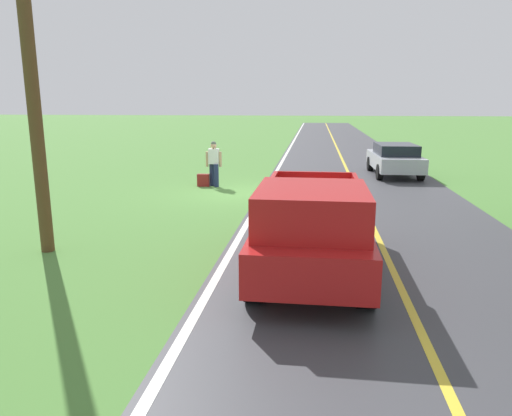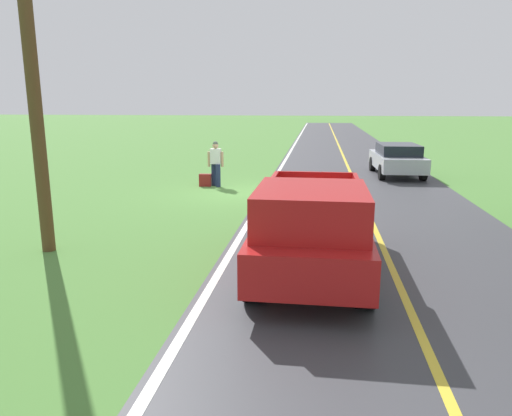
{
  "view_description": "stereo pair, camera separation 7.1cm",
  "coord_description": "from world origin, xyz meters",
  "px_view_note": "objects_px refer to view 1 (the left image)",
  "views": [
    {
      "loc": [
        -2.68,
        16.81,
        3.22
      ],
      "look_at": [
        -1.56,
        7.73,
        1.18
      ],
      "focal_mm": 33.51,
      "sensor_mm": 36.0,
      "label": 1
    },
    {
      "loc": [
        -2.75,
        16.8,
        3.22
      ],
      "look_at": [
        -1.56,
        7.73,
        1.18
      ],
      "focal_mm": 33.51,
      "sensor_mm": 36.0,
      "label": 2
    }
  ],
  "objects_px": {
    "pickup_truck_passing": "(312,225)",
    "utility_pole_roadside": "(30,68)",
    "sedan_near_oncoming": "(395,158)",
    "suitcase_carried": "(203,180)",
    "hitchhiker_walking": "(214,161)"
  },
  "relations": [
    {
      "from": "pickup_truck_passing",
      "to": "utility_pole_roadside",
      "type": "distance_m",
      "value": 6.52
    },
    {
      "from": "sedan_near_oncoming",
      "to": "suitcase_carried",
      "type": "bearing_deg",
      "value": 26.16
    },
    {
      "from": "suitcase_carried",
      "to": "utility_pole_roadside",
      "type": "distance_m",
      "value": 9.38
    },
    {
      "from": "hitchhiker_walking",
      "to": "utility_pole_roadside",
      "type": "bearing_deg",
      "value": 77.31
    },
    {
      "from": "suitcase_carried",
      "to": "utility_pole_roadside",
      "type": "relative_size",
      "value": 0.06
    },
    {
      "from": "hitchhiker_walking",
      "to": "suitcase_carried",
      "type": "relative_size",
      "value": 3.63
    },
    {
      "from": "sedan_near_oncoming",
      "to": "pickup_truck_passing",
      "type": "bearing_deg",
      "value": 74.76
    },
    {
      "from": "pickup_truck_passing",
      "to": "utility_pole_roadside",
      "type": "bearing_deg",
      "value": -7.09
    },
    {
      "from": "pickup_truck_passing",
      "to": "suitcase_carried",
      "type": "bearing_deg",
      "value": -65.22
    },
    {
      "from": "suitcase_carried",
      "to": "pickup_truck_passing",
      "type": "distance_m",
      "value": 10.19
    },
    {
      "from": "utility_pole_roadside",
      "to": "hitchhiker_walking",
      "type": "bearing_deg",
      "value": -102.69
    },
    {
      "from": "pickup_truck_passing",
      "to": "sedan_near_oncoming",
      "type": "distance_m",
      "value": 13.55
    },
    {
      "from": "hitchhiker_walking",
      "to": "pickup_truck_passing",
      "type": "bearing_deg",
      "value": 112.4
    },
    {
      "from": "hitchhiker_walking",
      "to": "utility_pole_roadside",
      "type": "height_order",
      "value": "utility_pole_roadside"
    },
    {
      "from": "suitcase_carried",
      "to": "sedan_near_oncoming",
      "type": "height_order",
      "value": "sedan_near_oncoming"
    }
  ]
}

